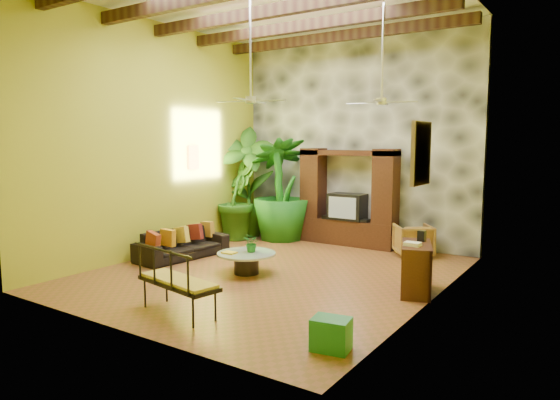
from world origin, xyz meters
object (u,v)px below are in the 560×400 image
Objects in this scene: entertainment_center at (348,205)px; green_bin at (331,334)px; iron_bench at (174,278)px; sofa at (182,244)px; wicker_armchair at (413,240)px; ceiling_fan_front at (251,88)px; tall_plant_b at (237,199)px; tall_plant_c at (281,189)px; tall_plant_a at (247,182)px; side_console at (416,268)px; coffee_table at (246,260)px; ceiling_fan_back at (382,90)px.

green_bin is at bearing -65.49° from entertainment_center.
iron_bench is 3.30× the size of green_bin.
sofa is 4.97m from wicker_armchair.
iron_bench is at bearing -81.00° from ceiling_fan_front.
tall_plant_b is (-4.38, -0.61, 0.68)m from wicker_armchair.
ceiling_fan_front is at bearing 142.71° from green_bin.
tall_plant_c is 1.74× the size of iron_bench.
entertainment_center is at bearing -29.44° from sofa.
tall_plant_a is 6.41× the size of green_bin.
tall_plant_a is 5.87m from side_console.
coffee_table is (1.29, -3.10, -1.03)m from tall_plant_c.
sofa is 0.79× the size of tall_plant_c.
green_bin is (4.24, -5.27, -1.09)m from tall_plant_c.
entertainment_center is at bearing -45.94° from wicker_armchair.
entertainment_center is 3.57m from coffee_table.
tall_plant_a reaches higher than wicker_armchair.
entertainment_center reaches higher than wicker_armchair.
ceiling_fan_front reaches higher than green_bin.
tall_plant_c is 6.85m from green_bin.
tall_plant_b is 1.86× the size of coffee_table.
ceiling_fan_front is 4.74m from green_bin.
sofa is 2.94m from tall_plant_a.
iron_bench is at bearing -62.20° from tall_plant_a.
ceiling_fan_front is 1.26× the size of iron_bench.
ceiling_fan_front is 4.30m from tall_plant_b.
side_console is (4.31, -2.48, -0.87)m from tall_plant_c.
green_bin is at bearing -51.20° from tall_plant_c.
wicker_armchair is 4.50m from tall_plant_a.
side_console is (0.92, -2.55, 0.06)m from wicker_armchair.
sofa is (-2.30, -3.22, -0.67)m from entertainment_center.
ceiling_fan_front is 0.73× the size of tall_plant_c.
ceiling_fan_back is at bearing -18.48° from tall_plant_a.
ceiling_fan_back reaches higher than tall_plant_a.
ceiling_fan_front is at bearing 109.13° from iron_bench.
green_bin is (2.58, -5.65, -0.77)m from entertainment_center.
iron_bench is (0.16, -5.83, -0.42)m from entertainment_center.
tall_plant_a reaches higher than tall_plant_c.
tall_plant_b is (-0.35, 2.30, 0.73)m from sofa.
tall_plant_b is 7.10m from green_bin.
green_bin is (-0.07, -2.79, -0.21)m from side_console.
entertainment_center is at bearing 86.76° from ceiling_fan_front.
wicker_armchair is at bearing 99.01° from green_bin.
iron_bench is (-1.57, -5.52, 0.20)m from wicker_armchair.
tall_plant_b reaches higher than wicker_armchair.
ceiling_fan_back is at bearing 41.63° from ceiling_fan_front.
iron_bench is (0.36, -2.30, -2.86)m from ceiling_fan_front.
entertainment_center is 4.01m from sofa.
side_console reaches higher than sofa.
sofa is 2.44m from tall_plant_b.
tall_plant_c is at bearing 128.80° from green_bin.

